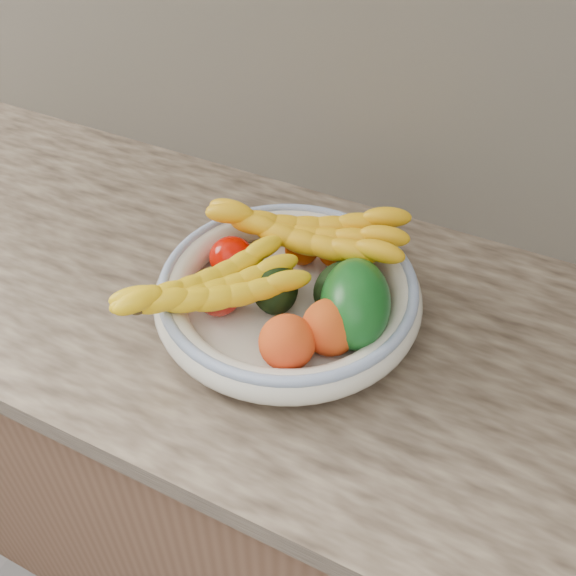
% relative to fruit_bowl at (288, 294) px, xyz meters
% --- Properties ---
extents(kitchen_counter, '(2.44, 0.66, 1.40)m').
position_rel_fruit_bowl_xyz_m(kitchen_counter, '(0.00, 0.03, -0.48)').
color(kitchen_counter, brown).
rests_on(kitchen_counter, ground).
extents(fruit_bowl, '(0.39, 0.39, 0.08)m').
position_rel_fruit_bowl_xyz_m(fruit_bowl, '(0.00, 0.00, 0.00)').
color(fruit_bowl, silver).
rests_on(fruit_bowl, kitchen_counter).
extents(clementine_back_left, '(0.06, 0.06, 0.05)m').
position_rel_fruit_bowl_xyz_m(clementine_back_left, '(-0.02, 0.09, 0.01)').
color(clementine_back_left, '#E14D04').
rests_on(clementine_back_left, fruit_bowl).
extents(clementine_back_right, '(0.07, 0.07, 0.05)m').
position_rel_fruit_bowl_xyz_m(clementine_back_right, '(0.03, 0.11, 0.01)').
color(clementine_back_right, '#FF5605').
rests_on(clementine_back_right, fruit_bowl).
extents(tomato_left, '(0.08, 0.08, 0.06)m').
position_rel_fruit_bowl_xyz_m(tomato_left, '(-0.11, 0.02, 0.01)').
color(tomato_left, '#C50B00').
rests_on(tomato_left, fruit_bowl).
extents(tomato_near_left, '(0.08, 0.08, 0.06)m').
position_rel_fruit_bowl_xyz_m(tomato_near_left, '(-0.08, -0.06, 0.01)').
color(tomato_near_left, '#B01810').
rests_on(tomato_near_left, fruit_bowl).
extents(avocado_center, '(0.11, 0.12, 0.07)m').
position_rel_fruit_bowl_xyz_m(avocado_center, '(-0.02, -0.01, 0.02)').
color(avocado_center, black).
rests_on(avocado_center, fruit_bowl).
extents(avocado_right, '(0.07, 0.10, 0.07)m').
position_rel_fruit_bowl_xyz_m(avocado_right, '(0.07, 0.03, 0.02)').
color(avocado_right, black).
rests_on(avocado_right, fruit_bowl).
extents(green_mango, '(0.17, 0.19, 0.13)m').
position_rel_fruit_bowl_xyz_m(green_mango, '(0.10, -0.00, 0.03)').
color(green_mango, '#0E4C17').
rests_on(green_mango, fruit_bowl).
extents(peach_front, '(0.10, 0.10, 0.08)m').
position_rel_fruit_bowl_xyz_m(peach_front, '(0.05, -0.10, 0.02)').
color(peach_front, orange).
rests_on(peach_front, fruit_bowl).
extents(peach_right, '(0.10, 0.10, 0.08)m').
position_rel_fruit_bowl_xyz_m(peach_right, '(0.09, -0.05, 0.02)').
color(peach_right, orange).
rests_on(peach_right, fruit_bowl).
extents(banana_bunch_back, '(0.34, 0.19, 0.09)m').
position_rel_fruit_bowl_xyz_m(banana_bunch_back, '(-0.01, 0.09, 0.04)').
color(banana_bunch_back, yellow).
rests_on(banana_bunch_back, fruit_bowl).
extents(banana_bunch_front, '(0.26, 0.30, 0.08)m').
position_rel_fruit_bowl_xyz_m(banana_bunch_front, '(-0.08, -0.08, 0.03)').
color(banana_bunch_front, yellow).
rests_on(banana_bunch_front, fruit_bowl).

